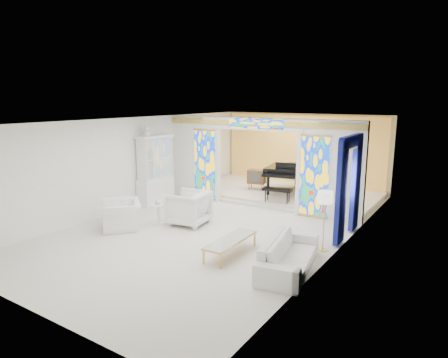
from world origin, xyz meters
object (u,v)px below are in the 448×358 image
Objects in this scene: tv_console at (257,177)px; coffee_table at (231,240)px; china_cabinet at (155,170)px; armchair_left at (121,215)px; armchair_right at (189,208)px; sofa at (289,254)px; grand_piano at (294,171)px.

coffee_table is at bearing -79.25° from tv_console.
china_cabinet is 2.30× the size of armchair_left.
armchair_left is at bearing -114.36° from tv_console.
coffee_table is at bearing 52.20° from armchair_right.
armchair_right is 0.46× the size of sofa.
armchair_left is 1.10× the size of armchair_right.
china_cabinet reaches higher than armchair_left.
tv_console is at bearing -173.37° from grand_piano.
grand_piano is at bearing 99.77° from coffee_table.
armchair_right is 2.60m from coffee_table.
china_cabinet is at bearing -138.30° from tv_console.
china_cabinet is at bearing 152.30° from armchair_left.
coffee_table is at bearing 40.42° from armchair_left.
coffee_table is 2.30× the size of tv_console.
sofa is at bearing -67.89° from tv_console.
grand_piano is (2.59, 6.11, 0.60)m from armchair_left.
china_cabinet reaches higher than coffee_table.
china_cabinet is 3.91m from tv_console.
china_cabinet reaches higher than armchair_right.
armchair_left reaches higher than coffee_table.
armchair_left is 0.51× the size of sofa.
tv_console is (-1.36, -0.40, -0.31)m from grand_piano.
armchair_left is (1.05, -2.58, -0.78)m from china_cabinet.
coffee_table is 6.18m from tv_console.
grand_piano reaches higher than sofa.
grand_piano is at bearing 44.10° from china_cabinet.
grand_piano is at bearing 4.18° from tv_console.
armchair_left reaches higher than sofa.
china_cabinet reaches higher than grand_piano.
armchair_left is at bearing -179.65° from coffee_table.
tv_console is (1.23, 5.71, 0.29)m from armchair_left.
grand_piano reaches higher than coffee_table.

